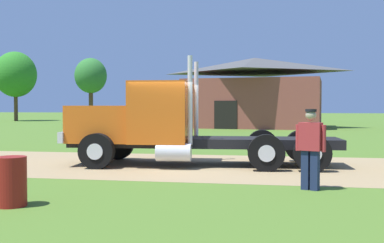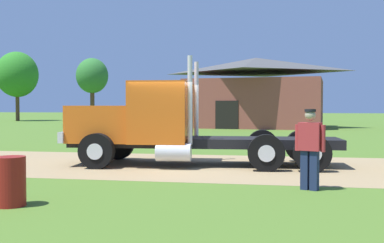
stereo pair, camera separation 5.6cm
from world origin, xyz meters
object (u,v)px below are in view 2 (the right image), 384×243
(truck_foreground_white, at_px, (162,125))
(shed_building, at_px, (256,94))
(visitor_by_barrel, at_px, (310,145))
(steel_barrel, at_px, (11,181))

(truck_foreground_white, relative_size, shed_building, 0.69)
(visitor_by_barrel, xyz_separation_m, steel_barrel, (-5.46, -2.62, -0.52))
(truck_foreground_white, bearing_deg, shed_building, 85.96)
(visitor_by_barrel, bearing_deg, steel_barrel, -154.41)
(steel_barrel, bearing_deg, truck_foreground_white, 78.30)
(visitor_by_barrel, height_order, shed_building, shed_building)
(truck_foreground_white, distance_m, visitor_by_barrel, 5.53)
(steel_barrel, distance_m, shed_building, 31.92)
(steel_barrel, bearing_deg, visitor_by_barrel, 25.59)
(truck_foreground_white, xyz_separation_m, steel_barrel, (-1.29, -6.24, -0.76))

